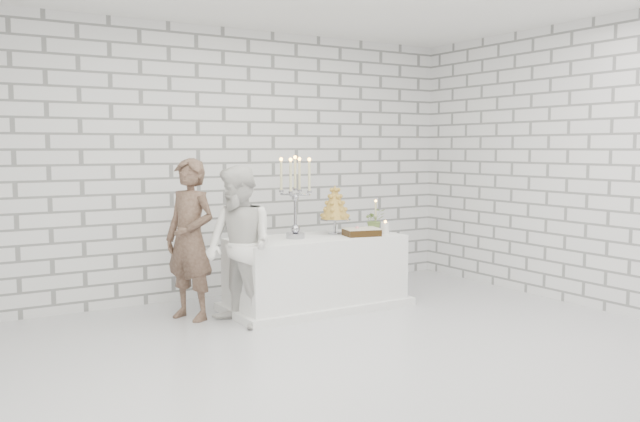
% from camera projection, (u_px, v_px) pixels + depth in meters
% --- Properties ---
extents(ground, '(6.00, 5.00, 0.01)m').
position_uv_depth(ground, '(348.00, 350.00, 5.57)').
color(ground, silver).
rests_on(ground, ground).
extents(wall_back, '(6.00, 0.01, 3.00)m').
position_uv_depth(wall_back, '(224.00, 163.00, 7.55)').
color(wall_back, white).
rests_on(wall_back, ground).
extents(wall_front, '(6.00, 0.01, 3.00)m').
position_uv_depth(wall_front, '(633.00, 184.00, 3.31)').
color(wall_front, white).
rests_on(wall_front, ground).
extents(wall_right, '(0.01, 5.00, 3.00)m').
position_uv_depth(wall_right, '(588.00, 164.00, 6.99)').
color(wall_right, white).
rests_on(wall_right, ground).
extents(cake_table, '(1.80, 0.80, 0.75)m').
position_uv_depth(cake_table, '(316.00, 272.00, 7.03)').
color(cake_table, white).
rests_on(cake_table, ground).
extents(groom, '(0.59, 0.68, 1.57)m').
position_uv_depth(groom, '(190.00, 239.00, 6.53)').
color(groom, '#483228').
rests_on(groom, ground).
extents(bride, '(0.72, 0.84, 1.51)m').
position_uv_depth(bride, '(239.00, 247.00, 6.26)').
color(bride, white).
rests_on(bride, ground).
extents(candelabra, '(0.35, 0.35, 0.84)m').
position_uv_depth(candelabra, '(295.00, 197.00, 6.83)').
color(candelabra, '#9999A3').
rests_on(candelabra, cake_table).
extents(croquembouche, '(0.40, 0.40, 0.53)m').
position_uv_depth(croquembouche, '(335.00, 209.00, 7.19)').
color(croquembouche, olive).
rests_on(croquembouche, cake_table).
extents(chocolate_cake, '(0.40, 0.33, 0.08)m').
position_uv_depth(chocolate_cake, '(362.00, 232.00, 7.06)').
color(chocolate_cake, black).
rests_on(chocolate_cake, cake_table).
extents(pillar_candle, '(0.09, 0.09, 0.12)m').
position_uv_depth(pillar_candle, '(385.00, 228.00, 7.24)').
color(pillar_candle, white).
rests_on(pillar_candle, cake_table).
extents(extra_taper, '(0.06, 0.06, 0.32)m').
position_uv_depth(extra_taper, '(376.00, 216.00, 7.52)').
color(extra_taper, beige).
rests_on(extra_taper, cake_table).
extents(flowers, '(0.26, 0.24, 0.26)m').
position_uv_depth(flowers, '(375.00, 220.00, 7.41)').
color(flowers, '#5A7A38').
rests_on(flowers, cake_table).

